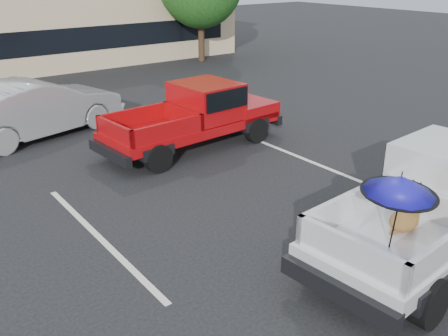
% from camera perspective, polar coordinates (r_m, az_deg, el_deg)
% --- Properties ---
extents(ground, '(90.00, 90.00, 0.00)m').
position_cam_1_polar(ground, '(9.70, 7.53, -7.28)').
color(ground, black).
rests_on(ground, ground).
extents(stripe_left, '(0.12, 5.00, 0.01)m').
position_cam_1_polar(stripe_left, '(9.72, -14.05, -7.71)').
color(stripe_left, silver).
rests_on(stripe_left, ground).
extents(stripe_right, '(0.12, 5.00, 0.01)m').
position_cam_1_polar(stripe_right, '(12.92, 10.94, 0.29)').
color(stripe_right, silver).
rests_on(stripe_right, ground).
extents(silver_pickup, '(5.83, 2.47, 2.06)m').
position_cam_1_polar(silver_pickup, '(9.51, 24.07, -2.71)').
color(silver_pickup, black).
rests_on(silver_pickup, ground).
extents(red_pickup, '(5.43, 2.27, 1.75)m').
position_cam_1_polar(red_pickup, '(13.91, -2.52, 6.43)').
color(red_pickup, black).
rests_on(red_pickup, ground).
extents(silver_sedan, '(5.37, 2.94, 1.68)m').
position_cam_1_polar(silver_sedan, '(15.72, -20.55, 6.45)').
color(silver_sedan, '#9EA0A4').
rests_on(silver_sedan, ground).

